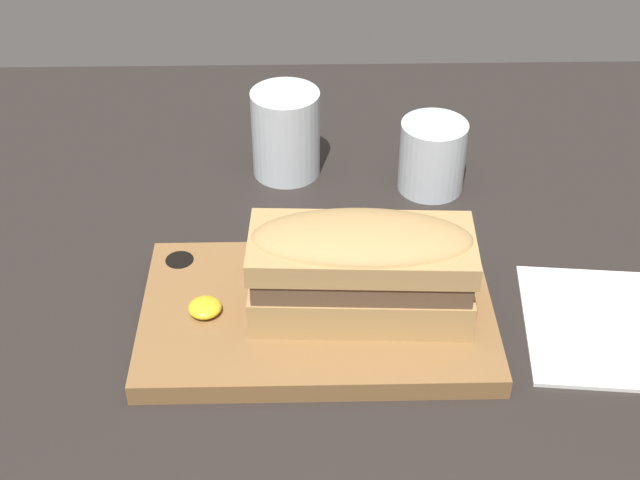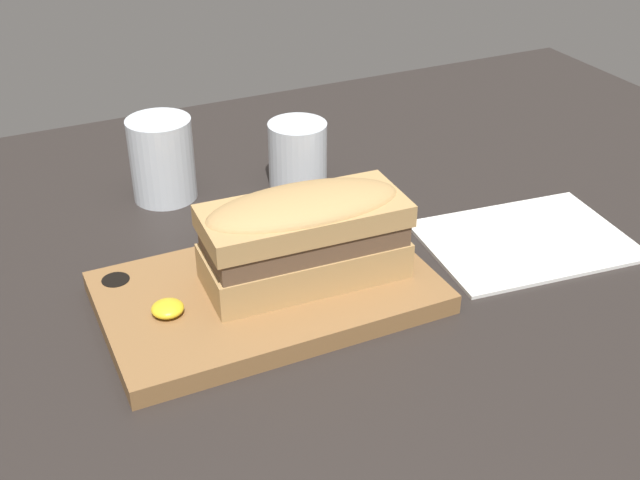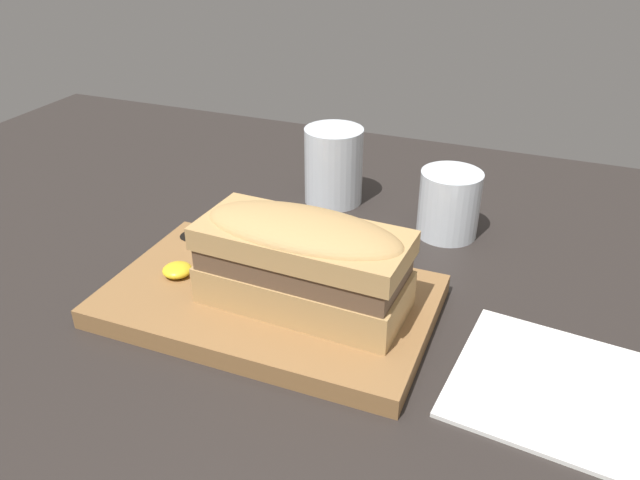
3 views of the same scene
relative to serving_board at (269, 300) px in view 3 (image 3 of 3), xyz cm
name	(u,v)px [view 3 (image 3 of 3)]	position (x,y,z in cm)	size (l,w,h in cm)	color
dining_table	(309,320)	(3.79, 0.91, -1.98)	(143.26, 101.02, 2.00)	#282321
serving_board	(269,300)	(0.00, 0.00, 0.00)	(31.00, 18.97, 2.00)	olive
sandwich	(298,256)	(3.34, -0.36, 5.90)	(19.33, 9.10, 9.16)	tan
mustard_dollop	(177,270)	(-9.75, -0.65, 1.56)	(2.93, 2.93, 1.17)	gold
water_glass	(334,170)	(-2.86, 24.97, 3.26)	(7.44, 7.44, 9.76)	silver
wine_glass	(449,207)	(12.75, 21.51, 2.56)	(7.07, 7.07, 7.81)	silver
napkin	(590,398)	(29.20, -1.67, -0.78)	(22.84, 17.57, 0.40)	white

